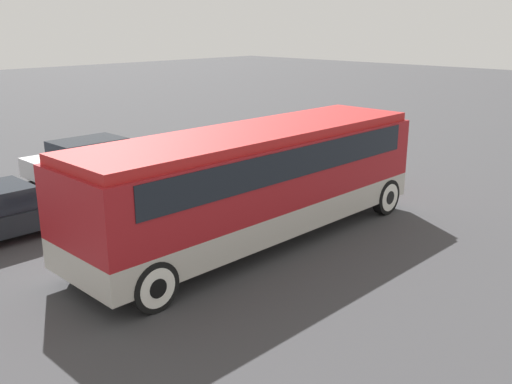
% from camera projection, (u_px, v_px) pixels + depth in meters
% --- Properties ---
extents(ground_plane, '(120.00, 120.00, 0.00)m').
position_uv_depth(ground_plane, '(256.00, 240.00, 14.56)').
color(ground_plane, '#38383A').
extents(tour_bus, '(10.00, 2.68, 2.87)m').
position_uv_depth(tour_bus, '(259.00, 174.00, 14.13)').
color(tour_bus, '#B7B2A8').
rests_on(tour_bus, ground_plane).
extents(parked_car_near, '(4.08, 1.95, 1.43)m').
position_uv_depth(parked_car_near, '(118.00, 173.00, 18.32)').
color(parked_car_near, '#2D5638').
rests_on(parked_car_near, ground_plane).
extents(parked_car_far, '(4.70, 1.93, 1.35)m').
position_uv_depth(parked_car_far, '(92.00, 157.00, 20.55)').
color(parked_car_far, '#BCBCC1').
rests_on(parked_car_far, ground_plane).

